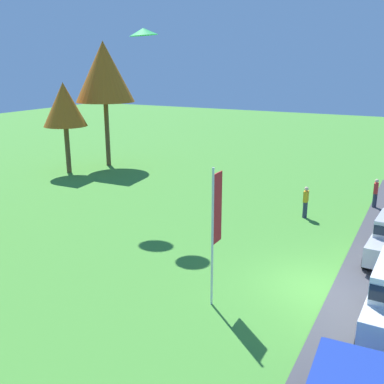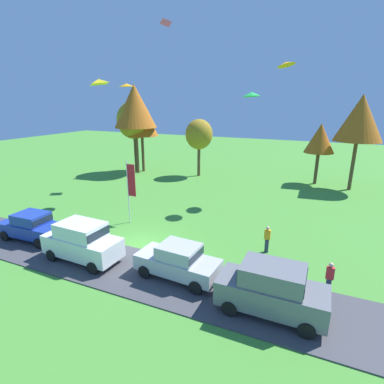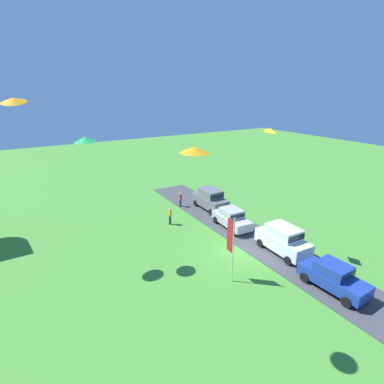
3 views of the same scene
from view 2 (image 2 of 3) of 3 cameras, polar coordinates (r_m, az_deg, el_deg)
ground_plane at (r=19.92m, az=-9.42°, el=-9.90°), size 120.00×120.00×0.00m
pavement_strip at (r=17.94m, az=-14.41°, el=-13.34°), size 36.00×4.40×0.06m
car_sedan_far_end at (r=22.56m, az=-28.22°, el=-5.62°), size 4.47×2.10×1.84m
car_suv_by_flagpole at (r=18.45m, az=-20.21°, el=-8.58°), size 4.66×2.17×2.28m
car_sedan_near_entrance at (r=15.87m, az=-2.66°, el=-12.83°), size 4.51×2.18×1.84m
car_suv_mid_row at (r=13.81m, az=14.95°, el=-17.20°), size 4.62×2.08×2.28m
person_on_lawn at (r=16.10m, az=24.69°, el=-14.74°), size 0.36×0.24×1.71m
person_watching_sky at (r=18.97m, az=14.12°, el=-8.68°), size 0.36×0.24×1.71m
tree_far_left at (r=39.30m, az=-11.02°, el=13.23°), size 4.24×4.24×8.94m
tree_left_of_center at (r=38.62m, az=-10.85°, el=15.76°), size 5.18×5.18×10.94m
tree_lone_near at (r=39.50m, az=-9.63°, el=13.48°), size 4.18×4.18×8.82m
tree_center_back at (r=36.56m, az=1.34°, el=10.86°), size 3.26×3.26×6.89m
tree_far_right at (r=35.61m, az=23.21°, el=9.33°), size 3.15×3.15×6.66m
tree_right_of_center at (r=34.47m, az=29.37°, el=12.14°), size 4.55×4.55×9.61m
flag_banner at (r=22.46m, az=-11.66°, el=1.41°), size 0.71×0.08×4.80m
kite_diamond_trailing_tail at (r=34.77m, az=-4.81°, el=29.57°), size 1.16×1.01×0.76m
kite_delta_mid_center at (r=27.70m, az=-12.38°, el=19.29°), size 1.81×1.81×0.28m
kite_diamond_high_right at (r=17.33m, az=-17.36°, el=19.44°), size 1.19×0.85×0.35m
kite_delta_high_left at (r=25.48m, az=11.27°, el=17.83°), size 2.05×2.05×0.45m
kite_delta_near_flag at (r=28.92m, az=17.50°, el=22.29°), size 2.03×2.02×0.67m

